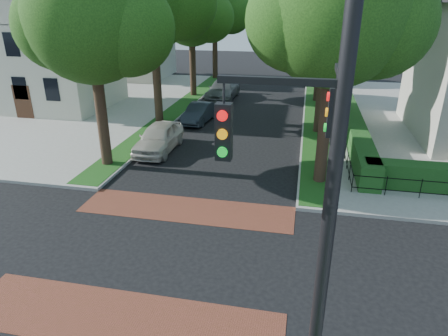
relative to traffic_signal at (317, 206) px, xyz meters
The scene contains 21 objects.
ground 8.09m from the traffic_signal, 137.91° to the left, with size 120.00×120.00×0.00m, color black.
sidewalk_nw 34.12m from the traffic_signal, 136.17° to the left, with size 30.00×30.00×0.15m, color gray.
crosswalk_far 10.20m from the traffic_signal, 122.69° to the left, with size 9.00×2.20×0.01m, color brown.
crosswalk_near 6.89m from the traffic_signal, 166.05° to the left, with size 9.00×2.20×0.01m, color brown.
grass_strip_ne 23.95m from the traffic_signal, 88.75° to the left, with size 1.60×29.80×0.02m, color #174C15.
grass_strip_nw 26.06m from the traffic_signal, 113.63° to the left, with size 1.60×29.80×0.02m, color #174C15.
tree_right_near 12.03m from the traffic_signal, 86.47° to the left, with size 7.75×6.67×10.66m.
tree_right_mid 19.95m from the traffic_signal, 87.89° to the left, with size 8.25×7.09×11.22m.
tree_right_far 28.73m from the traffic_signal, 88.57° to the left, with size 7.25×6.23×9.74m.
tree_right_back 37.74m from the traffic_signal, 88.91° to the left, with size 7.50×6.45×10.20m.
tree_left_near 15.74m from the traffic_signal, 131.45° to the left, with size 7.50×6.45×10.20m.
tree_left_far 30.52m from the traffic_signal, 109.77° to the left, with size 7.00×6.02×9.86m.
tree_left_back 39.12m from the traffic_signal, 105.27° to the left, with size 7.75×6.66×10.44m.
hedge_main_road 20.01m from the traffic_signal, 81.75° to the left, with size 1.00×18.00×1.20m, color #194217.
fence_main_road 19.95m from the traffic_signal, 84.08° to the left, with size 0.06×18.00×0.90m, color black, non-canonical shape.
house_left_near 30.29m from the traffic_signal, 132.28° to the left, with size 10.00×9.00×10.14m.
house_left_far 41.72m from the traffic_signal, 119.24° to the left, with size 10.00×9.00×10.14m.
traffic_signal is the anchor object (origin of this frame).
parked_car_front 16.98m from the traffic_signal, 120.90° to the left, with size 1.91×4.74×1.62m, color beige.
parked_car_middle 22.24m from the traffic_signal, 110.71° to the left, with size 1.44×4.13×1.36m, color #1F272F.
parked_car_rear 29.38m from the traffic_signal, 105.07° to the left, with size 2.32×5.70×1.65m, color slate.
Camera 1 is at (4.51, -11.00, 8.13)m, focal length 32.00 mm.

